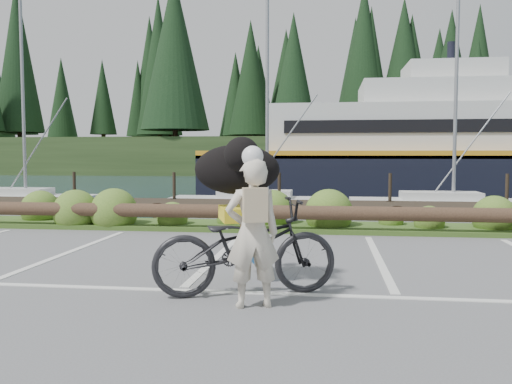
% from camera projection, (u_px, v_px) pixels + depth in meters
% --- Properties ---
extents(ground, '(72.00, 72.00, 0.00)m').
position_uv_depth(ground, '(189.00, 283.00, 7.06)').
color(ground, '#595A5C').
extents(harbor_backdrop, '(170.00, 160.00, 30.00)m').
position_uv_depth(harbor_backdrop, '(319.00, 165.00, 84.60)').
color(harbor_backdrop, '#182B3A').
rests_on(harbor_backdrop, ground).
extents(vegetation_strip, '(34.00, 1.60, 0.10)m').
position_uv_depth(vegetation_strip, '(248.00, 226.00, 12.30)').
color(vegetation_strip, '#3D5B21').
rests_on(vegetation_strip, ground).
extents(log_rail, '(32.00, 0.30, 0.60)m').
position_uv_depth(log_rail, '(244.00, 233.00, 11.61)').
color(log_rail, '#443021').
rests_on(log_rail, ground).
extents(bicycle, '(2.33, 1.40, 1.16)m').
position_uv_depth(bicycle, '(245.00, 247.00, 6.42)').
color(bicycle, black).
rests_on(bicycle, ground).
extents(cyclist, '(0.69, 0.55, 1.63)m').
position_uv_depth(cyclist, '(253.00, 233.00, 5.90)').
color(cyclist, beige).
rests_on(cyclist, ground).
extents(dog, '(0.87, 1.24, 0.65)m').
position_uv_depth(dog, '(237.00, 169.00, 7.05)').
color(dog, black).
rests_on(dog, bicycle).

